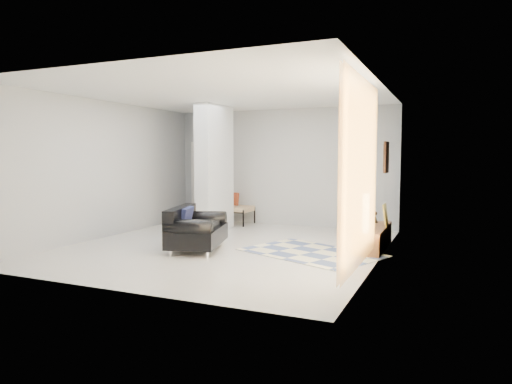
% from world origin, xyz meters
% --- Properties ---
extents(floor, '(6.00, 6.00, 0.00)m').
position_xyz_m(floor, '(0.00, 0.00, 0.00)').
color(floor, beige).
rests_on(floor, ground).
extents(ceiling, '(6.00, 6.00, 0.00)m').
position_xyz_m(ceiling, '(0.00, 0.00, 2.80)').
color(ceiling, white).
rests_on(ceiling, wall_back).
extents(wall_back, '(6.00, 0.00, 6.00)m').
position_xyz_m(wall_back, '(0.00, 3.00, 1.40)').
color(wall_back, '#ADB0B1').
rests_on(wall_back, ground).
extents(wall_front, '(6.00, 0.00, 6.00)m').
position_xyz_m(wall_front, '(0.00, -3.00, 1.40)').
color(wall_front, '#ADB0B1').
rests_on(wall_front, ground).
extents(wall_left, '(0.00, 6.00, 6.00)m').
position_xyz_m(wall_left, '(-2.75, 0.00, 1.40)').
color(wall_left, '#ADB0B1').
rests_on(wall_left, ground).
extents(wall_right, '(0.00, 6.00, 6.00)m').
position_xyz_m(wall_right, '(2.75, 0.00, 1.40)').
color(wall_right, '#ADB0B1').
rests_on(wall_right, ground).
extents(partition_column, '(0.35, 1.20, 2.80)m').
position_xyz_m(partition_column, '(-1.10, 1.60, 1.40)').
color(partition_column, silver).
rests_on(partition_column, floor).
extents(hallway_door, '(0.85, 0.06, 2.04)m').
position_xyz_m(hallway_door, '(-2.10, 2.96, 1.02)').
color(hallway_door, white).
rests_on(hallway_door, floor).
extents(curtain, '(0.00, 2.55, 2.55)m').
position_xyz_m(curtain, '(2.67, -1.15, 1.45)').
color(curtain, '#FFAD43').
rests_on(curtain, wall_right).
extents(wall_art, '(0.04, 0.45, 0.55)m').
position_xyz_m(wall_art, '(2.72, 0.90, 1.65)').
color(wall_art, '#3C1F10').
rests_on(wall_art, wall_right).
extents(media_console, '(0.45, 1.62, 0.80)m').
position_xyz_m(media_console, '(2.52, 0.90, 0.21)').
color(media_console, brown).
rests_on(media_console, floor).
extents(loveseat, '(1.17, 1.59, 0.76)m').
position_xyz_m(loveseat, '(-0.43, -0.42, 0.36)').
color(loveseat, silver).
rests_on(loveseat, floor).
extents(daybed, '(1.61, 0.71, 0.77)m').
position_xyz_m(daybed, '(-1.50, 2.63, 0.42)').
color(daybed, black).
rests_on(daybed, floor).
extents(area_rug, '(2.65, 2.24, 0.01)m').
position_xyz_m(area_rug, '(1.60, 0.09, 0.01)').
color(area_rug, beige).
rests_on(area_rug, floor).
extents(cylinder_lamp, '(0.12, 0.12, 0.65)m').
position_xyz_m(cylinder_lamp, '(2.50, 0.20, 0.72)').
color(cylinder_lamp, white).
rests_on(cylinder_lamp, media_console).
extents(bronze_figurine, '(0.12, 0.12, 0.21)m').
position_xyz_m(bronze_figurine, '(2.47, 1.42, 0.51)').
color(bronze_figurine, black).
rests_on(bronze_figurine, media_console).
extents(vase, '(0.17, 0.17, 0.17)m').
position_xyz_m(vase, '(2.47, 0.59, 0.48)').
color(vase, white).
rests_on(vase, media_console).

